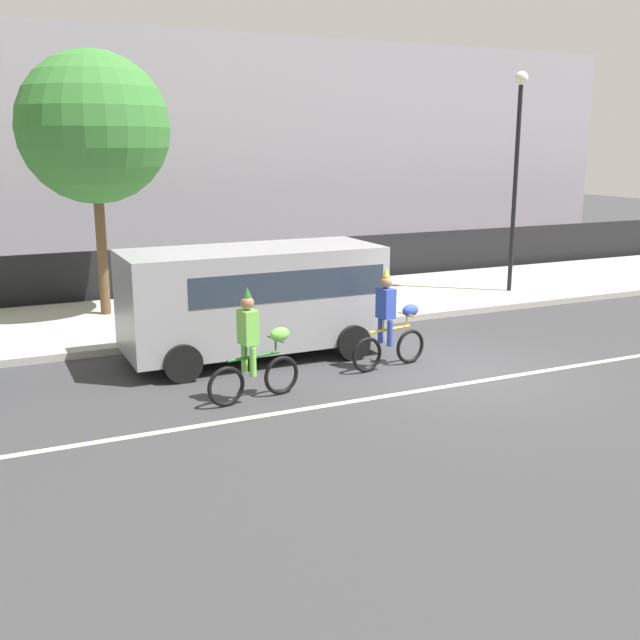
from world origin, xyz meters
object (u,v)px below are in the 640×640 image
object	(u,v)px
parked_van_grey	(256,294)
pedestrian_onlooker	(161,280)
parade_cyclist_lime	(255,351)
street_lamp_post	(517,150)
parade_cyclist_cobalt	(390,324)

from	to	relation	value
parked_van_grey	pedestrian_onlooker	size ratio (longest dim) A/B	3.09
parade_cyclist_lime	street_lamp_post	size ratio (longest dim) A/B	0.33
parade_cyclist_cobalt	pedestrian_onlooker	world-z (taller)	parade_cyclist_cobalt
parked_van_grey	street_lamp_post	bearing A→B (deg)	18.33
parade_cyclist_cobalt	pedestrian_onlooker	xyz separation A→B (m)	(-3.01, 5.54, 0.17)
parade_cyclist_cobalt	street_lamp_post	xyz separation A→B (m)	(6.54, 4.60, 3.15)
parked_van_grey	street_lamp_post	world-z (taller)	street_lamp_post
parade_cyclist_cobalt	parked_van_grey	size ratio (longest dim) A/B	0.38
parade_cyclist_cobalt	street_lamp_post	distance (m)	8.59
parade_cyclist_lime	parked_van_grey	size ratio (longest dim) A/B	0.38
parade_cyclist_cobalt	street_lamp_post	size ratio (longest dim) A/B	0.33
parked_van_grey	pedestrian_onlooker	distance (m)	3.91
parade_cyclist_cobalt	parked_van_grey	distance (m)	2.71
parade_cyclist_lime	parked_van_grey	bearing A→B (deg)	68.97
parade_cyclist_lime	parked_van_grey	world-z (taller)	parked_van_grey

